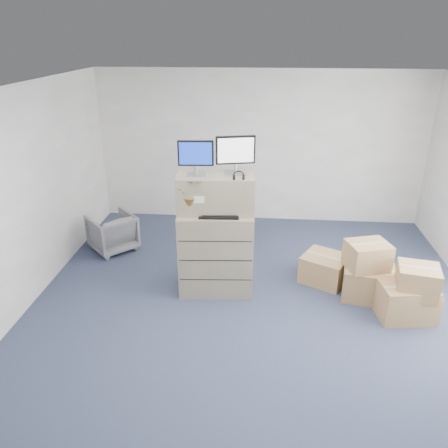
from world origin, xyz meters
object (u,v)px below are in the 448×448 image
Objects in this scene: keyboard at (219,215)px; office_chair at (112,231)px; monitor_left at (196,156)px; potted_plant at (191,198)px; monitor_right at (236,153)px; filing_cabinet_lower at (216,251)px; water_bottle at (219,200)px.

keyboard is 2.40m from office_chair.
potted_plant is at bearing -116.46° from monitor_left.
monitor_left is 0.82m from keyboard.
monitor_left is 0.54m from potted_plant.
filing_cabinet_lower is at bearing -171.42° from monitor_right.
filing_cabinet_lower is 2.26× the size of keyboard.
water_bottle is 0.39m from potted_plant.
monitor_left is at bearing 67.73° from potted_plant.
filing_cabinet_lower is 2.56× the size of monitor_left.
office_chair is (-1.85, 1.05, -0.24)m from filing_cabinet_lower.
monitor_right is 1.16× the size of potted_plant.
monitor_left is 1.51× the size of water_bottle.
monitor_left reaches higher than water_bottle.
potted_plant is (-0.34, -0.17, 0.08)m from water_bottle.
monitor_right is 0.67m from water_bottle.
monitor_right reaches higher than water_bottle.
monitor_left is at bearing 176.70° from monitor_right.
monitor_right reaches higher than filing_cabinet_lower.
filing_cabinet_lower is at bearing -7.37° from monitor_left.
filing_cabinet_lower is 2.14m from office_chair.
filing_cabinet_lower is 2.34× the size of monitor_right.
potted_plant is 2.21m from office_chair.
monitor_left reaches higher than keyboard.
monitor_left is at bearing 150.76° from keyboard.
keyboard is (-0.19, -0.24, -0.77)m from monitor_right.
monitor_right is 0.97× the size of keyboard.
monitor_left is (-0.25, 0.01, 1.34)m from filing_cabinet_lower.
office_chair is at bearing 145.37° from keyboard.
monitor_left is 0.67m from water_bottle.
office_chair is (-1.91, 1.19, -0.84)m from keyboard.
potted_plant is (-0.36, 0.03, 0.22)m from keyboard.
office_chair is at bearing 142.67° from monitor_right.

